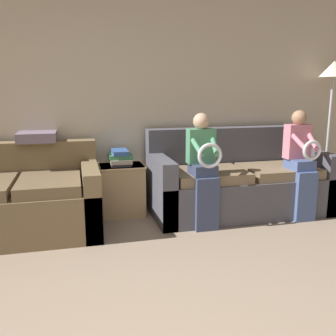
{
  "coord_description": "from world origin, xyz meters",
  "views": [
    {
      "loc": [
        -0.27,
        -1.19,
        1.4
      ],
      "look_at": [
        0.49,
        1.88,
        0.73
      ],
      "focal_mm": 40.0,
      "sensor_mm": 36.0,
      "label": 1
    }
  ],
  "objects_px": {
    "couch_main": "(238,183)",
    "child_left_seated": "(204,165)",
    "floor_lamp": "(333,82)",
    "child_right_seated": "(301,160)",
    "couch_side": "(19,201)",
    "side_shelf": "(122,189)",
    "throw_pillow": "(37,137)",
    "book_stack": "(120,158)"
  },
  "relations": [
    {
      "from": "couch_main",
      "to": "throw_pillow",
      "type": "height_order",
      "value": "throw_pillow"
    },
    {
      "from": "child_right_seated",
      "to": "throw_pillow",
      "type": "bearing_deg",
      "value": 166.81
    },
    {
      "from": "book_stack",
      "to": "throw_pillow",
      "type": "distance_m",
      "value": 0.9
    },
    {
      "from": "couch_main",
      "to": "child_left_seated",
      "type": "relative_size",
      "value": 1.73
    },
    {
      "from": "couch_main",
      "to": "book_stack",
      "type": "relative_size",
      "value": 6.23
    },
    {
      "from": "child_left_seated",
      "to": "book_stack",
      "type": "height_order",
      "value": "child_left_seated"
    },
    {
      "from": "book_stack",
      "to": "child_right_seated",
      "type": "bearing_deg",
      "value": -17.58
    },
    {
      "from": "couch_main",
      "to": "floor_lamp",
      "type": "xyz_separation_m",
      "value": [
        1.28,
        0.17,
        1.15
      ]
    },
    {
      "from": "child_right_seated",
      "to": "book_stack",
      "type": "height_order",
      "value": "child_right_seated"
    },
    {
      "from": "child_right_seated",
      "to": "book_stack",
      "type": "relative_size",
      "value": 3.64
    },
    {
      "from": "couch_main",
      "to": "floor_lamp",
      "type": "distance_m",
      "value": 1.72
    },
    {
      "from": "couch_side",
      "to": "side_shelf",
      "type": "xyz_separation_m",
      "value": [
        1.06,
        0.31,
        -0.02
      ]
    },
    {
      "from": "child_left_seated",
      "to": "book_stack",
      "type": "bearing_deg",
      "value": 142.07
    },
    {
      "from": "couch_main",
      "to": "couch_side",
      "type": "distance_m",
      "value": 2.37
    },
    {
      "from": "book_stack",
      "to": "child_left_seated",
      "type": "bearing_deg",
      "value": -37.93
    },
    {
      "from": "couch_main",
      "to": "book_stack",
      "type": "height_order",
      "value": "couch_main"
    },
    {
      "from": "child_left_seated",
      "to": "side_shelf",
      "type": "relative_size",
      "value": 2.05
    },
    {
      "from": "child_left_seated",
      "to": "child_right_seated",
      "type": "distance_m",
      "value": 1.11
    },
    {
      "from": "floor_lamp",
      "to": "throw_pillow",
      "type": "xyz_separation_m",
      "value": [
        -3.47,
        0.11,
        -0.58
      ]
    },
    {
      "from": "floor_lamp",
      "to": "side_shelf",
      "type": "bearing_deg",
      "value": 178.86
    },
    {
      "from": "side_shelf",
      "to": "child_left_seated",
      "type": "bearing_deg",
      "value": -38.0
    },
    {
      "from": "couch_side",
      "to": "throw_pillow",
      "type": "xyz_separation_m",
      "value": [
        0.18,
        0.36,
        0.59
      ]
    },
    {
      "from": "child_right_seated",
      "to": "floor_lamp",
      "type": "relative_size",
      "value": 0.68
    },
    {
      "from": "side_shelf",
      "to": "floor_lamp",
      "type": "bearing_deg",
      "value": -1.14
    },
    {
      "from": "couch_side",
      "to": "couch_main",
      "type": "bearing_deg",
      "value": 2.06
    },
    {
      "from": "child_left_seated",
      "to": "throw_pillow",
      "type": "xyz_separation_m",
      "value": [
        -1.63,
        0.65,
        0.26
      ]
    },
    {
      "from": "couch_main",
      "to": "child_right_seated",
      "type": "bearing_deg",
      "value": -33.44
    },
    {
      "from": "couch_main",
      "to": "side_shelf",
      "type": "bearing_deg",
      "value": 170.44
    },
    {
      "from": "child_left_seated",
      "to": "book_stack",
      "type": "distance_m",
      "value": 0.97
    },
    {
      "from": "side_shelf",
      "to": "throw_pillow",
      "type": "height_order",
      "value": "throw_pillow"
    },
    {
      "from": "couch_main",
      "to": "child_right_seated",
      "type": "xyz_separation_m",
      "value": [
        0.56,
        -0.37,
        0.31
      ]
    },
    {
      "from": "couch_side",
      "to": "floor_lamp",
      "type": "bearing_deg",
      "value": 4.0
    },
    {
      "from": "child_left_seated",
      "to": "child_right_seated",
      "type": "bearing_deg",
      "value": 0.14
    },
    {
      "from": "couch_main",
      "to": "book_stack",
      "type": "xyz_separation_m",
      "value": [
        -1.33,
        0.23,
        0.31
      ]
    },
    {
      "from": "couch_side",
      "to": "child_right_seated",
      "type": "relative_size",
      "value": 1.32
    },
    {
      "from": "floor_lamp",
      "to": "throw_pillow",
      "type": "relative_size",
      "value": 4.42
    },
    {
      "from": "couch_side",
      "to": "book_stack",
      "type": "xyz_separation_m",
      "value": [
        1.04,
        0.31,
        0.33
      ]
    },
    {
      "from": "couch_main",
      "to": "couch_side",
      "type": "relative_size",
      "value": 1.3
    },
    {
      "from": "couch_main",
      "to": "child_left_seated",
      "type": "distance_m",
      "value": 0.74
    },
    {
      "from": "couch_main",
      "to": "floor_lamp",
      "type": "relative_size",
      "value": 1.16
    },
    {
      "from": "child_right_seated",
      "to": "couch_side",
      "type": "bearing_deg",
      "value": 174.49
    },
    {
      "from": "child_left_seated",
      "to": "couch_main",
      "type": "bearing_deg",
      "value": 33.64
    }
  ]
}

